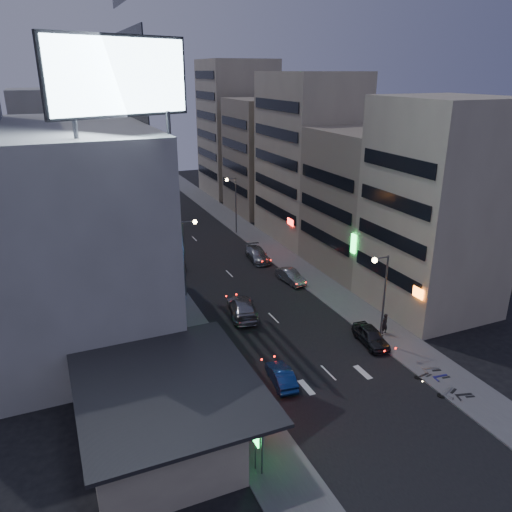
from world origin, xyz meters
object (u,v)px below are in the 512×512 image
parked_car_left (170,260)px  scooter_silver_a (451,380)px  parked_car_right_far (258,254)px  scooter_blue (447,368)px  person (384,324)px  parked_car_right_mid (291,276)px  scooter_black_b (428,367)px  scooter_black_a (472,386)px  scooter_silver_b (439,361)px  parked_car_right_near (371,336)px  road_car_silver (242,307)px  road_car_blue (281,376)px

parked_car_left → scooter_silver_a: size_ratio=2.55×
parked_car_right_far → scooter_blue: 28.85m
person → scooter_silver_a: bearing=76.9°
parked_car_right_mid → scooter_black_b: (1.61, -20.17, -0.08)m
scooter_black_a → scooter_blue: scooter_black_a is taller
scooter_black_b → scooter_blue: bearing=-131.0°
parked_car_right_mid → scooter_black_b: bearing=-92.2°
parked_car_left → scooter_black_a: parked_car_left is taller
scooter_silver_a → scooter_blue: 1.69m
scooter_black_a → scooter_silver_a: bearing=51.0°
parked_car_right_far → scooter_silver_b: (3.49, -27.65, -0.04)m
person → scooter_black_a: size_ratio=1.02×
scooter_black_a → scooter_black_b: bearing=32.8°
parked_car_left → parked_car_right_far: bearing=163.5°
scooter_blue → scooter_black_b: (-1.18, 0.76, -0.05)m
parked_car_left → scooter_silver_b: size_ratio=2.65×
person → scooter_black_b: size_ratio=1.16×
person → scooter_black_b: 6.45m
parked_car_right_near → person: (2.05, 0.87, 0.33)m
parked_car_right_near → scooter_black_b: parked_car_right_near is taller
person → scooter_black_b: person is taller
parked_car_right_near → road_car_silver: size_ratio=0.74×
parked_car_right_far → scooter_black_a: bearing=-77.4°
person → scooter_blue: bearing=84.2°
parked_car_right_mid → scooter_black_a: (2.69, -23.51, -0.01)m
scooter_black_b → scooter_silver_b: scooter_silver_b is taller
scooter_black_a → scooter_silver_a: size_ratio=0.93×
road_car_silver → scooter_silver_a: bearing=132.7°
parked_car_right_near → scooter_silver_b: parked_car_right_near is taller
road_car_blue → scooter_silver_a: bearing=161.8°
parked_car_right_mid → person: size_ratio=2.22×
road_car_blue → scooter_silver_b: (12.24, -3.11, 0.04)m
road_car_blue → person: size_ratio=2.12×
scooter_silver_a → scooter_black_b: 2.14m
parked_car_right_mid → scooter_black_b: size_ratio=2.58×
parked_car_right_mid → person: bearing=-87.4°
road_car_blue → scooter_silver_b: road_car_blue is taller
scooter_black_a → scooter_black_b: (-1.08, 3.34, -0.07)m
parked_car_right_near → scooter_blue: size_ratio=2.39×
parked_car_left → scooter_blue: bearing=110.8°
scooter_black_a → scooter_silver_b: scooter_silver_b is taller
parked_car_left → scooter_blue: parked_car_left is taller
parked_car_right_near → scooter_black_b: bearing=-69.3°
scooter_silver_a → scooter_black_b: scooter_silver_a is taller
parked_car_right_mid → parked_car_right_near: bearing=-95.8°
parked_car_right_far → scooter_black_b: parked_car_right_far is taller
person → scooter_silver_a: 8.55m
parked_car_right_mid → person: 13.96m
parked_car_right_far → road_car_silver: (-7.28, -13.12, 0.10)m
parked_car_right_far → scooter_blue: bearing=-76.6°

